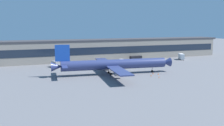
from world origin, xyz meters
The scene contains 12 objects.
ground_plane centered at (0.00, 0.00, 0.00)m, with size 600.00×600.00×0.00m, color slate.
terminal_building centered at (0.00, 52.02, 7.20)m, with size 203.97×17.24×14.36m.
airliner centered at (-3.29, -0.10, 4.91)m, with size 60.92×52.70×15.13m.
fuel_truck centered at (28.06, 37.54, 1.88)m, with size 8.60×3.49×3.35m.
belt_loader centered at (17.78, 34.55, 1.15)m, with size 4.81×6.58×1.95m.
catering_truck centered at (60.80, 31.56, 2.29)m, with size 5.01×7.65×4.15m.
pushback_tractor centered at (38.08, 32.14, 1.05)m, with size 2.85×4.93×1.75m.
stair_truck centered at (-27.15, 30.72, 1.98)m, with size 4.12×6.45×3.55m.
traffic_cone_0 centered at (15.57, -6.72, 0.37)m, with size 0.59×0.59×0.74m, color #F2590C.
traffic_cone_1 centered at (13.59, -15.55, 0.30)m, with size 0.48×0.48×0.60m, color #F2590C.
traffic_cone_2 centered at (17.07, -9.24, 0.35)m, with size 0.57×0.57×0.71m, color #F2590C.
traffic_cone_3 centered at (11.93, -11.19, 0.34)m, with size 0.55×0.55×0.68m, color #F2590C.
Camera 1 is at (-46.49, -111.90, 24.08)m, focal length 39.39 mm.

